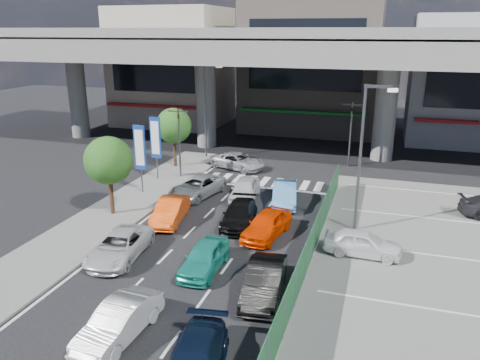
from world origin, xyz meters
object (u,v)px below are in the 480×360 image
(tree_far, at_px, (174,126))
(hatch_white_back_mid, at_px, (119,322))
(sedan_white_mid_left, at_px, (120,246))
(taxi_orange_left, at_px, (170,211))
(taxi_teal_mid, at_px, (205,257))
(sedan_black_mid, at_px, (239,215))
(taxi_orange_right, at_px, (267,224))
(tree_near, at_px, (108,161))
(traffic_light_left, at_px, (179,126))
(wagon_silver_front_left, at_px, (197,187))
(parked_sedan_white, at_px, (363,243))
(traffic_cone, at_px, (355,236))
(hatch_black_mid_right, at_px, (264,281))
(signboard_far, at_px, (156,139))
(sedan_white_front_mid, at_px, (245,189))
(signboard_near, at_px, (140,150))
(kei_truck_front_right, at_px, (285,194))
(street_lamp_right, at_px, (364,147))
(street_lamp_left, at_px, (207,103))
(crossing_wagon_silver, at_px, (238,161))
(traffic_light_right, at_px, (352,118))

(tree_far, relative_size, hatch_white_back_mid, 1.20)
(sedan_white_mid_left, xyz_separation_m, taxi_orange_left, (0.38, 4.85, 0.04))
(taxi_teal_mid, height_order, sedan_black_mid, taxi_teal_mid)
(sedan_black_mid, relative_size, taxi_orange_right, 1.04)
(taxi_orange_left, bearing_deg, tree_near, 171.64)
(traffic_light_left, relative_size, sedan_white_mid_left, 1.15)
(wagon_silver_front_left, relative_size, parked_sedan_white, 1.24)
(wagon_silver_front_left, bearing_deg, sedan_white_mid_left, -77.73)
(traffic_cone, bearing_deg, hatch_black_mid_right, -116.92)
(sedan_white_mid_left, distance_m, taxi_teal_mid, 4.38)
(signboard_far, height_order, sedan_white_mid_left, signboard_far)
(traffic_light_left, bearing_deg, sedan_white_front_mid, -26.74)
(taxi_teal_mid, distance_m, parked_sedan_white, 7.74)
(signboard_near, xyz_separation_m, parked_sedan_white, (14.79, -4.99, -2.36))
(tree_near, bearing_deg, kei_truck_front_right, 27.75)
(sedan_black_mid, bearing_deg, signboard_near, 150.24)
(street_lamp_right, height_order, taxi_orange_left, street_lamp_right)
(hatch_black_mid_right, relative_size, traffic_cone, 6.25)
(traffic_light_left, height_order, taxi_teal_mid, traffic_light_left)
(traffic_light_left, height_order, signboard_near, traffic_light_left)
(traffic_light_left, xyz_separation_m, sedan_white_mid_left, (2.58, -12.76, -3.31))
(hatch_black_mid_right, height_order, taxi_orange_left, hatch_black_mid_right)
(traffic_light_left, distance_m, tree_near, 8.06)
(traffic_light_left, bearing_deg, taxi_orange_left, -69.50)
(hatch_black_mid_right, distance_m, traffic_cone, 7.07)
(signboard_far, relative_size, hatch_white_back_mid, 1.17)
(signboard_far, distance_m, taxi_orange_left, 8.50)
(sedan_white_mid_left, relative_size, parked_sedan_white, 1.20)
(tree_near, xyz_separation_m, sedan_white_front_mid, (6.75, 5.00, -2.70))
(signboard_far, distance_m, sedan_white_mid_left, 12.64)
(signboard_near, height_order, taxi_orange_left, signboard_near)
(signboard_near, xyz_separation_m, tree_far, (-0.60, 6.51, 0.32))
(signboard_near, bearing_deg, street_lamp_left, 85.01)
(taxi_teal_mid, xyz_separation_m, taxi_orange_right, (1.80, 4.47, 0.03))
(taxi_teal_mid, bearing_deg, parked_sedan_white, 27.14)
(tree_near, distance_m, taxi_teal_mid, 9.45)
(signboard_near, xyz_separation_m, sedan_black_mid, (7.87, -3.13, -2.45))
(tree_near, xyz_separation_m, wagon_silver_front_left, (3.55, 4.61, -2.74))
(tree_far, distance_m, parked_sedan_white, 19.39)
(crossing_wagon_silver, bearing_deg, taxi_orange_right, -136.70)
(signboard_far, height_order, hatch_white_back_mid, signboard_far)
(traffic_light_left, height_order, street_lamp_left, street_lamp_left)
(street_lamp_left, relative_size, taxi_orange_right, 1.98)
(street_lamp_right, distance_m, signboard_far, 15.69)
(signboard_near, xyz_separation_m, crossing_wagon_silver, (4.36, 7.59, -2.44))
(sedan_white_mid_left, relative_size, crossing_wagon_silver, 1.01)
(traffic_light_right, bearing_deg, hatch_black_mid_right, -94.29)
(traffic_light_right, height_order, traffic_cone, traffic_light_right)
(taxi_orange_left, bearing_deg, kei_truck_front_right, 30.82)
(signboard_far, height_order, taxi_orange_left, signboard_far)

